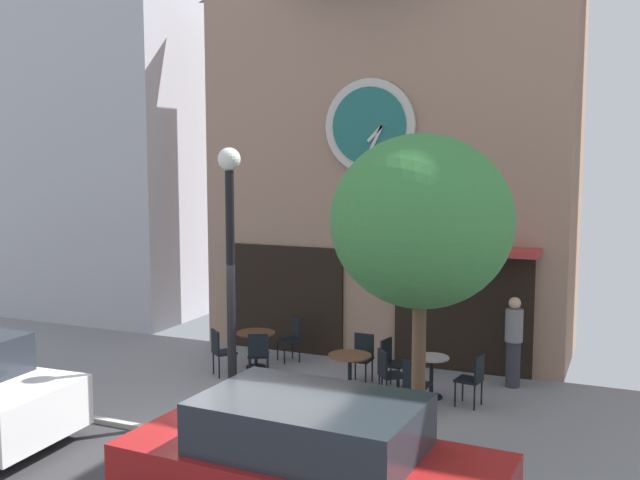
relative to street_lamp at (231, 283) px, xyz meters
name	(u,v)px	position (x,y,z in m)	size (l,w,h in m)	color
ground_plane	(222,468)	(0.82, -1.69, -2.23)	(24.93, 11.58, 0.13)	gray
clock_building	(393,102)	(0.88, 5.51, 3.18)	(7.74, 4.24, 10.37)	#9E7A66
neighbor_building_left	(103,32)	(-7.20, 5.86, 5.27)	(5.23, 3.53, 14.94)	#B2B2BC
street_lamp	(231,283)	(0.00, 0.00, 0.00)	(0.36, 0.36, 4.34)	black
street_tree	(421,222)	(3.08, -0.01, 1.08)	(2.59, 2.33, 4.52)	brown
cafe_table_near_door	(256,341)	(-1.00, 2.65, -1.67)	(0.77, 0.77, 0.73)	black
cafe_table_center	(350,366)	(1.34, 1.78, -1.66)	(0.77, 0.77, 0.74)	black
cafe_table_near_curb	(431,371)	(2.69, 2.24, -1.72)	(0.61, 0.61, 0.74)	black
cafe_chair_near_tree	(388,371)	(2.04, 1.77, -1.67)	(0.56, 0.56, 0.90)	black
cafe_chair_near_lamp	(473,376)	(3.46, 2.07, -1.67)	(0.46, 0.46, 0.90)	black
cafe_chair_under_awning	(292,336)	(-0.55, 3.39, -1.67)	(0.56, 0.56, 0.90)	black
cafe_chair_mid_row	(220,349)	(-1.37, 1.90, -1.67)	(0.56, 0.56, 0.90)	black
cafe_chair_right_end	(362,354)	(1.27, 2.62, -1.67)	(0.41, 0.41, 0.90)	black
cafe_chair_corner	(391,359)	(1.87, 2.49, -1.67)	(0.46, 0.46, 0.90)	black
cafe_chair_outer	(416,381)	(2.65, 1.40, -1.67)	(0.42, 0.42, 0.90)	black
cafe_chair_facing_wall	(258,352)	(-0.59, 1.98, -1.67)	(0.53, 0.53, 0.90)	black
pedestrian_grey	(514,341)	(3.90, 3.44, -1.34)	(0.42, 0.42, 1.67)	#2D2D38
parked_car_red	(310,467)	(2.64, -2.81, -1.44)	(4.38, 2.18, 1.55)	maroon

